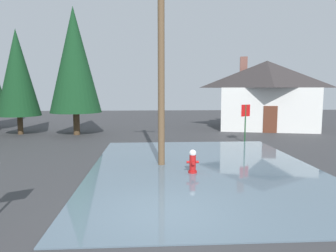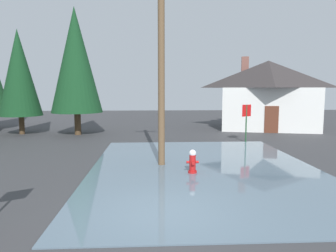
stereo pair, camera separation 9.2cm
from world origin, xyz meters
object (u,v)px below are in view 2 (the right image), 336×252
at_px(fire_hydrant, 193,162).
at_px(pine_tree_tall_left, 76,60).
at_px(utility_pole, 161,45).
at_px(stop_sign_far, 246,115).
at_px(pine_tree_far_center, 19,73).
at_px(house, 267,94).

bearing_deg(fire_hydrant, pine_tree_tall_left, 122.26).
relative_size(utility_pole, stop_sign_far, 4.17).
relative_size(fire_hydrant, utility_pole, 0.10).
distance_m(pine_tree_tall_left, pine_tree_far_center, 4.23).
height_order(stop_sign_far, pine_tree_tall_left, pine_tree_tall_left).
distance_m(stop_sign_far, house, 7.78).
bearing_deg(utility_pole, house, 53.48).
height_order(fire_hydrant, stop_sign_far, stop_sign_far).
bearing_deg(stop_sign_far, pine_tree_tall_left, 160.82).
bearing_deg(house, fire_hydrant, -120.13).
distance_m(utility_pole, stop_sign_far, 8.41).
xyz_separation_m(fire_hydrant, pine_tree_tall_left, (-6.82, 10.80, 4.76)).
bearing_deg(pine_tree_far_center, pine_tree_tall_left, -7.19).
bearing_deg(pine_tree_far_center, utility_pole, -45.38).
bearing_deg(stop_sign_far, utility_pole, -133.77).
bearing_deg(utility_pole, pine_tree_tall_left, 121.12).
xyz_separation_m(stop_sign_far, pine_tree_far_center, (-15.11, 4.35, 2.71)).
relative_size(fire_hydrant, pine_tree_tall_left, 0.11).
xyz_separation_m(fire_hydrant, house, (7.94, 13.68, 2.41)).
relative_size(fire_hydrant, pine_tree_far_center, 0.13).
height_order(pine_tree_tall_left, pine_tree_far_center, pine_tree_tall_left).
xyz_separation_m(utility_pole, pine_tree_tall_left, (-5.67, 9.39, 0.19)).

